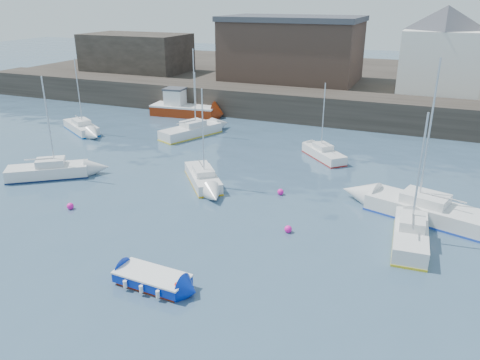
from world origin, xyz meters
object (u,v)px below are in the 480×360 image
at_px(sailboat_b, 203,177).
at_px(buoy_near, 71,209).
at_px(sailboat_e, 81,127).
at_px(buoy_mid, 288,232).
at_px(sailboat_a, 48,171).
at_px(fishing_boat, 183,107).
at_px(sailboat_f, 324,153).
at_px(blue_dinghy, 152,279).
at_px(sailboat_h, 191,131).
at_px(sailboat_d, 429,211).
at_px(buoy_far, 280,195).
at_px(sailboat_c, 411,235).

xyz_separation_m(sailboat_b, buoy_near, (-5.79, -7.19, -0.45)).
bearing_deg(buoy_near, sailboat_e, 127.98).
bearing_deg(buoy_near, buoy_mid, 9.51).
bearing_deg(sailboat_a, sailboat_b, 17.00).
bearing_deg(fishing_boat, sailboat_e, -121.29).
distance_m(sailboat_f, buoy_near, 20.32).
distance_m(blue_dinghy, sailboat_h, 25.07).
height_order(sailboat_f, buoy_mid, sailboat_f).
bearing_deg(buoy_mid, fishing_boat, 130.72).
bearing_deg(fishing_boat, buoy_mid, -49.28).
relative_size(fishing_boat, sailboat_h, 0.94).
xyz_separation_m(sailboat_f, buoy_mid, (1.14, -13.67, -0.44)).
distance_m(blue_dinghy, buoy_mid, 8.68).
bearing_deg(sailboat_h, sailboat_a, -108.23).
distance_m(blue_dinghy, sailboat_b, 12.96).
relative_size(blue_dinghy, sailboat_f, 0.59).
bearing_deg(sailboat_f, sailboat_a, -145.78).
height_order(fishing_boat, sailboat_d, sailboat_d).
relative_size(blue_dinghy, sailboat_a, 0.49).
relative_size(buoy_near, buoy_far, 1.00).
xyz_separation_m(sailboat_a, sailboat_f, (17.90, 12.17, -0.09)).
bearing_deg(buoy_far, sailboat_h, 140.19).
bearing_deg(sailboat_c, sailboat_d, 77.00).
bearing_deg(buoy_near, sailboat_d, 18.71).
xyz_separation_m(blue_dinghy, sailboat_d, (11.62, 12.38, 0.20)).
bearing_deg(sailboat_e, buoy_mid, -26.42).
xyz_separation_m(blue_dinghy, sailboat_f, (3.14, 21.21, 0.06)).
distance_m(sailboat_f, buoy_mid, 13.72).
bearing_deg(buoy_far, sailboat_e, 162.01).
bearing_deg(sailboat_a, blue_dinghy, -31.47).
xyz_separation_m(sailboat_e, buoy_far, (23.23, -7.54, -0.47)).
distance_m(fishing_boat, buoy_far, 24.51).
relative_size(sailboat_b, sailboat_d, 0.73).
height_order(sailboat_a, sailboat_h, sailboat_h).
relative_size(sailboat_c, buoy_near, 16.59).
distance_m(sailboat_b, buoy_far, 5.85).
bearing_deg(sailboat_b, sailboat_c, -14.13).
height_order(sailboat_a, buoy_far, sailboat_a).
bearing_deg(buoy_near, sailboat_a, 144.59).
distance_m(sailboat_a, sailboat_c, 25.56).
bearing_deg(buoy_near, sailboat_h, 92.48).
relative_size(sailboat_d, sailboat_f, 1.54).
distance_m(blue_dinghy, sailboat_e, 29.12).
distance_m(sailboat_d, buoy_near, 22.24).
bearing_deg(sailboat_a, buoy_far, 11.80).
xyz_separation_m(sailboat_e, buoy_near, (11.61, -14.87, -0.47)).
height_order(sailboat_e, buoy_far, sailboat_e).
xyz_separation_m(sailboat_d, sailboat_f, (-8.48, 8.83, -0.14)).
bearing_deg(sailboat_b, buoy_near, -128.85).
relative_size(sailboat_h, buoy_mid, 18.79).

